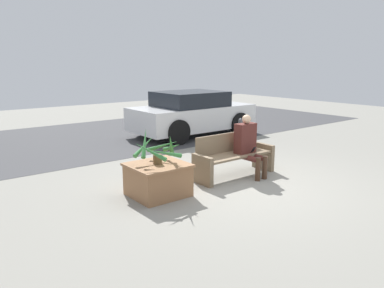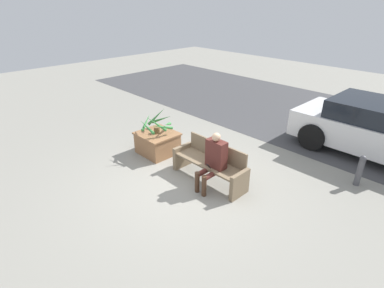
% 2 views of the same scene
% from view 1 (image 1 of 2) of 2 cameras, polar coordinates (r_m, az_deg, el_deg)
% --- Properties ---
extents(ground_plane, '(30.00, 30.00, 0.00)m').
position_cam_1_polar(ground_plane, '(7.19, 7.76, -6.13)').
color(ground_plane, gray).
extents(road_surface, '(20.00, 6.00, 0.01)m').
position_cam_1_polar(road_surface, '(12.10, -13.36, 1.22)').
color(road_surface, '#424244').
rests_on(road_surface, ground_plane).
extents(bench, '(1.80, 0.55, 0.85)m').
position_cam_1_polar(bench, '(7.62, 6.27, -1.82)').
color(bench, '#7A664C').
rests_on(bench, ground_plane).
extents(person_seated, '(0.44, 0.62, 1.24)m').
position_cam_1_polar(person_seated, '(7.60, 8.56, 0.16)').
color(person_seated, '#51231E').
rests_on(person_seated, ground_plane).
extents(planter_box, '(0.96, 0.89, 0.56)m').
position_cam_1_polar(planter_box, '(6.51, -5.22, -5.27)').
color(planter_box, '#936642').
rests_on(planter_box, ground_plane).
extents(potted_plant, '(0.85, 0.84, 0.61)m').
position_cam_1_polar(potted_plant, '(6.37, -5.12, -0.71)').
color(potted_plant, brown).
rests_on(potted_plant, planter_box).
extents(parked_car, '(3.87, 1.98, 1.39)m').
position_cam_1_polar(parked_car, '(11.79, -0.03, 4.69)').
color(parked_car, silver).
rests_on(parked_car, ground_plane).
extents(bollard_post, '(0.14, 0.14, 0.72)m').
position_cam_1_polar(bollard_post, '(10.74, 7.40, 2.11)').
color(bollard_post, '#4C4C51').
rests_on(bollard_post, ground_plane).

